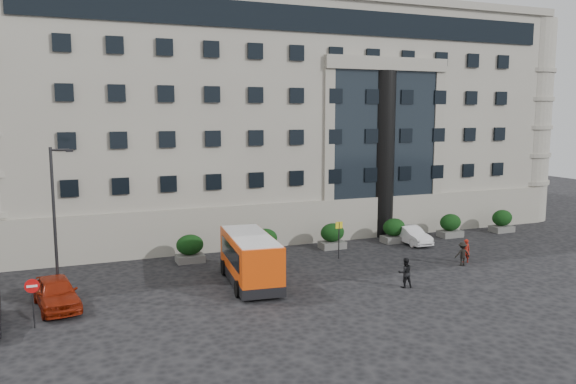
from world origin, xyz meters
name	(u,v)px	position (x,y,z in m)	size (l,w,h in m)	color
ground	(291,289)	(0.00, 0.00, 0.00)	(120.00, 120.00, 0.00)	black
civic_building	(262,121)	(6.00, 22.00, 9.00)	(44.00, 24.00, 18.00)	gray
entrance_column	(383,155)	(12.00, 10.30, 6.50)	(1.80, 1.80, 13.00)	black
hedge_a	(190,248)	(-4.00, 7.80, 0.93)	(1.80, 1.26, 1.84)	#5E5E5C
hedge_b	(265,242)	(1.20, 7.80, 0.93)	(1.80, 1.26, 1.84)	#5E5E5C
hedge_c	(332,236)	(6.40, 7.80, 0.93)	(1.80, 1.26, 1.84)	#5E5E5C
hedge_d	(394,230)	(11.60, 7.80, 0.93)	(1.80, 1.26, 1.84)	#5E5E5C
hedge_e	(450,225)	(16.80, 7.80, 0.93)	(1.80, 1.26, 1.84)	#5E5E5C
hedge_f	(502,221)	(22.00, 7.80, 0.93)	(1.80, 1.26, 1.84)	#5E5E5C
street_lamp	(56,217)	(-11.94, 3.00, 4.37)	(1.16, 0.18, 8.00)	#262628
bus_stop_sign	(339,233)	(5.50, 5.00, 1.73)	(0.50, 0.08, 2.52)	#262628
no_entry_sign	(33,293)	(-13.00, -1.04, 1.65)	(0.64, 0.16, 2.32)	#262628
minibus	(250,257)	(-1.78, 1.82, 1.56)	(3.08, 6.97, 2.83)	#E7440A
red_truck	(59,218)	(-12.03, 18.45, 1.64)	(3.10, 6.11, 3.21)	maroon
parked_car_a	(56,293)	(-12.08, 1.56, 0.79)	(1.87, 4.64, 1.58)	maroon
parked_car_c	(63,249)	(-11.79, 12.00, 0.65)	(1.83, 4.51, 1.31)	black
white_taxi	(411,235)	(12.57, 7.00, 0.66)	(1.39, 3.99, 1.31)	silver
pedestrian_a	(466,251)	(12.78, 1.03, 0.78)	(0.57, 0.38, 1.57)	maroon
pedestrian_b	(405,273)	(6.08, -2.05, 0.85)	(0.83, 0.64, 1.70)	black
pedestrian_c	(462,254)	(12.10, 0.50, 0.77)	(0.99, 0.57, 1.54)	black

